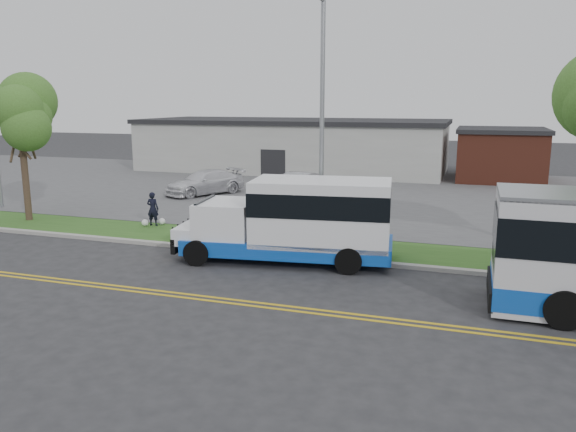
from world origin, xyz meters
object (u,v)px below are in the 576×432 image
(streetlight_near, at_px, (322,117))
(parked_car_b, at_px, (205,182))
(tree_west, at_px, (20,116))
(shuttle_bus, at_px, (300,218))
(parked_car_a, at_px, (296,186))
(pedestrian, at_px, (153,209))

(streetlight_near, relative_size, parked_car_b, 1.84)
(tree_west, height_order, streetlight_near, streetlight_near)
(tree_west, distance_m, streetlight_near, 15.01)
(tree_west, bearing_deg, streetlight_near, -1.80)
(shuttle_bus, bearing_deg, parked_car_a, 100.66)
(parked_car_a, bearing_deg, streetlight_near, -54.59)
(parked_car_a, xyz_separation_m, parked_car_b, (-5.89, -0.47, -0.01))
(pedestrian, bearing_deg, shuttle_bus, 155.06)
(shuttle_bus, height_order, parked_car_b, shuttle_bus)
(shuttle_bus, xyz_separation_m, parked_car_a, (-4.16, 12.73, -0.79))
(shuttle_bus, bearing_deg, streetlight_near, 76.03)
(tree_west, bearing_deg, parked_car_b, 64.18)
(parked_car_a, bearing_deg, parked_car_b, -162.32)
(tree_west, height_order, shuttle_bus, tree_west)
(streetlight_near, distance_m, shuttle_bus, 4.13)
(streetlight_near, bearing_deg, shuttle_bus, -96.55)
(shuttle_bus, bearing_deg, parked_car_b, 121.91)
(streetlight_near, height_order, pedestrian, streetlight_near)
(shuttle_bus, xyz_separation_m, parked_car_b, (-10.04, 12.26, -0.79))
(tree_west, xyz_separation_m, shuttle_bus, (14.77, -2.50, -3.48))
(parked_car_b, bearing_deg, streetlight_near, -13.67)
(streetlight_near, height_order, parked_car_a, streetlight_near)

